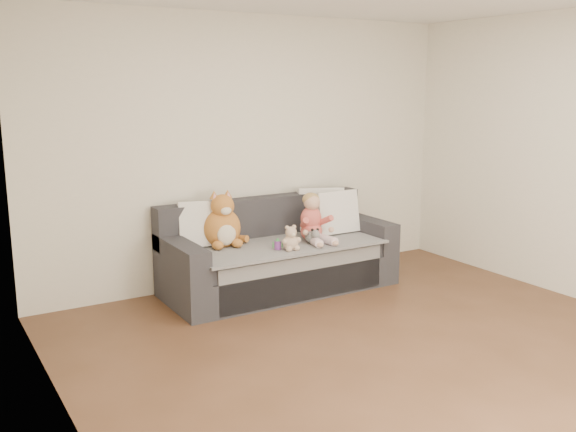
# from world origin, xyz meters

# --- Properties ---
(room_shell) EXTENTS (5.00, 5.00, 5.00)m
(room_shell) POSITION_xyz_m (0.00, 0.42, 1.30)
(room_shell) COLOR brown
(room_shell) RESTS_ON ground
(sofa) EXTENTS (2.20, 0.94, 0.85)m
(sofa) POSITION_xyz_m (0.04, 2.06, 0.31)
(sofa) COLOR #242428
(sofa) RESTS_ON ground
(cushion_left) EXTENTS (0.49, 0.32, 0.43)m
(cushion_left) POSITION_xyz_m (-0.64, 2.26, 0.68)
(cushion_left) COLOR white
(cushion_left) RESTS_ON sofa
(cushion_right_back) EXTENTS (0.51, 0.37, 0.44)m
(cushion_right_back) POSITION_xyz_m (0.67, 2.27, 0.69)
(cushion_right_back) COLOR white
(cushion_right_back) RESTS_ON sofa
(cushion_right_front) EXTENTS (0.46, 0.21, 0.44)m
(cushion_right_front) POSITION_xyz_m (0.71, 2.06, 0.68)
(cushion_right_front) COLOR white
(cushion_right_front) RESTS_ON sofa
(toddler) EXTENTS (0.33, 0.47, 0.46)m
(toddler) POSITION_xyz_m (0.33, 1.91, 0.67)
(toddler) COLOR #CB5D47
(toddler) RESTS_ON sofa
(plush_cat) EXTENTS (0.43, 0.36, 0.54)m
(plush_cat) POSITION_xyz_m (-0.49, 2.16, 0.67)
(plush_cat) COLOR #B56328
(plush_cat) RESTS_ON sofa
(teddy_bear) EXTENTS (0.19, 0.14, 0.23)m
(teddy_bear) POSITION_xyz_m (-0.03, 1.70, 0.57)
(teddy_bear) COLOR tan
(teddy_bear) RESTS_ON sofa
(plush_cow) EXTENTS (0.13, 0.20, 0.16)m
(plush_cow) POSITION_xyz_m (0.26, 1.80, 0.54)
(plush_cow) COLOR white
(plush_cow) RESTS_ON sofa
(sippy_cup) EXTENTS (0.09, 0.08, 0.11)m
(sippy_cup) POSITION_xyz_m (-0.13, 1.78, 0.53)
(sippy_cup) COLOR purple
(sippy_cup) RESTS_ON sofa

